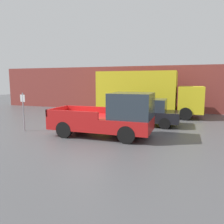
% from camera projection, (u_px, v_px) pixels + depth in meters
% --- Properties ---
extents(ground_plane, '(60.00, 60.00, 0.00)m').
position_uv_depth(ground_plane, '(81.00, 133.00, 12.01)').
color(ground_plane, '#4C4C4F').
extents(building_wall, '(28.00, 0.15, 4.18)m').
position_uv_depth(building_wall, '(127.00, 89.00, 20.81)').
color(building_wall, brown).
rests_on(building_wall, ground).
extents(pickup_truck, '(5.18, 2.10, 2.25)m').
position_uv_depth(pickup_truck, '(111.00, 117.00, 10.96)').
color(pickup_truck, red).
rests_on(pickup_truck, ground).
extents(car, '(4.27, 1.83, 1.69)m').
position_uv_depth(car, '(146.00, 112.00, 13.94)').
color(car, black).
rests_on(car, ground).
extents(delivery_truck, '(8.15, 2.57, 3.56)m').
position_uv_depth(delivery_truck, '(144.00, 92.00, 17.58)').
color(delivery_truck, gold).
rests_on(delivery_truck, ground).
extents(parking_sign, '(0.30, 0.07, 2.16)m').
position_uv_depth(parking_sign, '(23.00, 110.00, 12.25)').
color(parking_sign, gray).
rests_on(parking_sign, ground).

